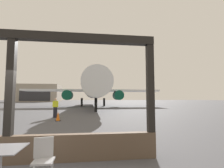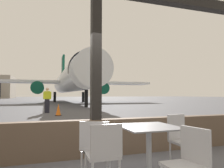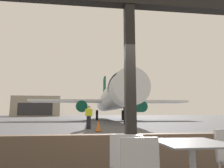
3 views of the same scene
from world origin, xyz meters
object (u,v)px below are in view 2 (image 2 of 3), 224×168
(airplane, at_px, (71,80))
(ground_crew_worker, at_px, (47,100))
(cafe_chair_window_left, at_px, (181,136))
(cafe_chair_aisle_left, at_px, (95,145))
(dining_table, at_px, (149,148))
(cafe_chair_window_right, at_px, (104,151))
(cafe_chair_aisle_right, at_px, (189,159))
(traffic_cone, at_px, (58,110))

(airplane, height_order, ground_crew_worker, airplane)
(cafe_chair_window_left, height_order, cafe_chair_aisle_left, cafe_chair_window_left)
(dining_table, bearing_deg, cafe_chair_window_right, -162.23)
(cafe_chair_window_right, bearing_deg, cafe_chair_aisle_left, 95.49)
(airplane, distance_m, ground_crew_worker, 19.97)
(cafe_chair_aisle_left, xyz_separation_m, cafe_chair_aisle_right, (0.86, -0.88, -0.02))
(airplane, bearing_deg, cafe_chair_window_right, -95.89)
(ground_crew_worker, distance_m, traffic_cone, 2.35)
(dining_table, distance_m, cafe_chair_window_right, 0.79)
(cafe_chair_window_right, distance_m, cafe_chair_aisle_right, 1.00)
(ground_crew_worker, bearing_deg, cafe_chair_window_left, -80.34)
(dining_table, distance_m, traffic_cone, 10.06)
(cafe_chair_aisle_right, bearing_deg, cafe_chair_window_right, 146.40)
(dining_table, xyz_separation_m, traffic_cone, (-0.68, 10.04, -0.12))
(cafe_chair_window_left, relative_size, ground_crew_worker, 0.52)
(dining_table, distance_m, cafe_chair_window_left, 0.78)
(cafe_chair_window_left, xyz_separation_m, airplane, (1.80, 31.39, 3.08))
(airplane, xyz_separation_m, ground_crew_worker, (-3.84, -19.41, -2.72))
(cafe_chair_aisle_right, bearing_deg, dining_table, 95.64)
(cafe_chair_aisle_left, distance_m, airplane, 31.87)
(dining_table, relative_size, ground_crew_worker, 0.47)
(ground_crew_worker, bearing_deg, dining_table, -83.91)
(cafe_chair_window_left, bearing_deg, cafe_chair_window_right, -161.99)
(cafe_chair_aisle_left, bearing_deg, cafe_chair_window_left, 5.72)
(cafe_chair_window_left, bearing_deg, airplane, 86.72)
(cafe_chair_aisle_left, distance_m, cafe_chair_aisle_right, 1.24)
(ground_crew_worker, height_order, traffic_cone, ground_crew_worker)
(cafe_chair_aisle_right, distance_m, airplane, 32.67)
(airplane, bearing_deg, ground_crew_worker, -101.20)
(cafe_chair_window_right, xyz_separation_m, ground_crew_worker, (-0.55, 12.47, 0.37))
(traffic_cone, bearing_deg, cafe_chair_aisle_right, -85.99)
(dining_table, height_order, traffic_cone, dining_table)
(airplane, xyz_separation_m, traffic_cone, (-3.22, -21.60, -3.28))
(cafe_chair_aisle_left, relative_size, ground_crew_worker, 0.50)
(dining_table, distance_m, cafe_chair_aisle_right, 0.80)
(airplane, bearing_deg, cafe_chair_aisle_left, -96.01)
(cafe_chair_window_right, relative_size, traffic_cone, 1.23)
(cafe_chair_aisle_right, height_order, ground_crew_worker, ground_crew_worker)
(airplane, bearing_deg, dining_table, -94.58)
(cafe_chair_window_right, height_order, airplane, airplane)
(cafe_chair_window_left, distance_m, traffic_cone, 9.90)
(cafe_chair_window_right, relative_size, cafe_chair_aisle_right, 1.02)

